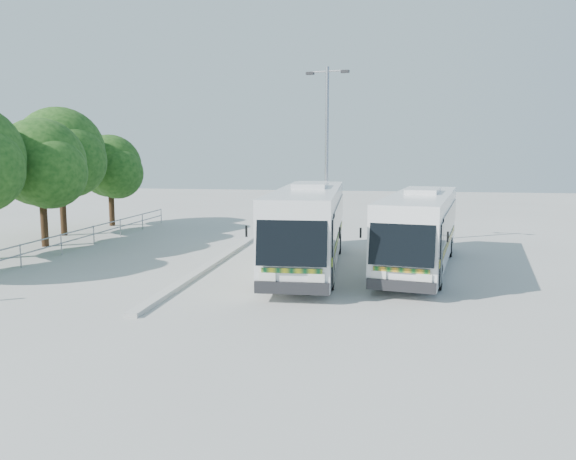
% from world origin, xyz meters
% --- Properties ---
extents(ground, '(100.00, 100.00, 0.00)m').
position_xyz_m(ground, '(0.00, 0.00, 0.00)').
color(ground, '#ACACA7').
rests_on(ground, ground).
extents(kerb_divider, '(0.40, 16.00, 0.15)m').
position_xyz_m(kerb_divider, '(-2.30, 2.00, 0.07)').
color(kerb_divider, '#B2B2AD').
rests_on(kerb_divider, ground).
extents(railing, '(0.06, 22.00, 1.00)m').
position_xyz_m(railing, '(-10.00, 4.00, 0.74)').
color(railing, gray).
rests_on(railing, ground).
extents(tree_far_c, '(4.97, 4.69, 6.49)m').
position_xyz_m(tree_far_c, '(-12.12, 5.10, 4.26)').
color(tree_far_c, '#382314').
rests_on(tree_far_c, ground).
extents(tree_far_d, '(5.62, 5.30, 7.33)m').
position_xyz_m(tree_far_d, '(-13.31, 8.80, 4.82)').
color(tree_far_d, '#382314').
rests_on(tree_far_d, ground).
extents(tree_far_e, '(4.54, 4.28, 5.92)m').
position_xyz_m(tree_far_e, '(-12.63, 13.30, 3.89)').
color(tree_far_e, '#382314').
rests_on(tree_far_e, ground).
extents(coach_main, '(2.94, 11.97, 3.30)m').
position_xyz_m(coach_main, '(1.80, 2.09, 1.81)').
color(coach_main, silver).
rests_on(coach_main, ground).
extents(coach_adjacent, '(4.01, 11.33, 3.09)m').
position_xyz_m(coach_adjacent, '(6.34, 2.66, 1.69)').
color(coach_adjacent, silver).
rests_on(coach_adjacent, ground).
extents(lamppost, '(2.17, 0.64, 8.91)m').
position_xyz_m(lamppost, '(2.00, 7.25, 4.92)').
color(lamppost, '#95989D').
rests_on(lamppost, ground).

